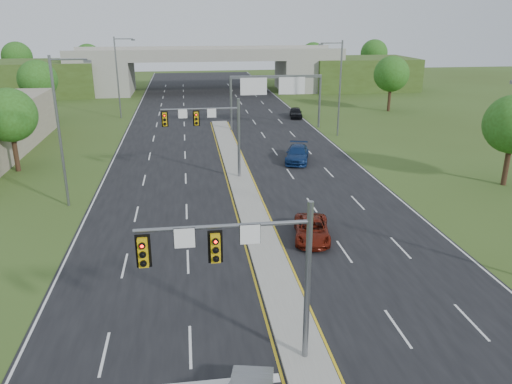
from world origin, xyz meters
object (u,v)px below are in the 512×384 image
at_px(sign_gantry, 275,87).
at_px(car_far_c, 296,112).
at_px(car_far_a, 312,229).
at_px(signal_mast_near, 251,261).
at_px(overpass, 207,73).
at_px(signal_mast_far, 212,126).
at_px(car_far_b, 297,154).

distance_m(sign_gantry, car_far_c, 9.36).
xyz_separation_m(car_far_a, car_far_c, (7.81, 40.32, 0.06)).
distance_m(signal_mast_near, overpass, 80.11).
distance_m(signal_mast_near, signal_mast_far, 25.00).
bearing_deg(overpass, car_far_c, -68.63).
height_order(signal_mast_near, car_far_b, signal_mast_near).
height_order(signal_mast_near, signal_mast_far, same).
xyz_separation_m(signal_mast_far, overpass, (2.26, 55.07, -1.17)).
distance_m(signal_mast_near, car_far_a, 13.48).
bearing_deg(car_far_b, overpass, 113.11).
height_order(signal_mast_far, car_far_c, signal_mast_far).
bearing_deg(sign_gantry, car_far_a, -95.98).
relative_size(signal_mast_near, sign_gantry, 0.60).
distance_m(car_far_b, car_far_c, 22.88).
bearing_deg(sign_gantry, car_far_b, -91.70).
bearing_deg(car_far_a, signal_mast_far, 123.23).
height_order(car_far_a, car_far_c, car_far_c).
bearing_deg(car_far_b, signal_mast_far, -135.55).
bearing_deg(signal_mast_near, overpass, 88.38).
bearing_deg(car_far_a, signal_mast_near, -104.07).
bearing_deg(sign_gantry, signal_mast_far, -114.11).
xyz_separation_m(overpass, car_far_a, (3.19, -68.43, -2.89)).
height_order(sign_gantry, car_far_b, sign_gantry).
xyz_separation_m(signal_mast_near, car_far_c, (13.26, 51.96, -4.00)).
bearing_deg(signal_mast_near, car_far_c, 75.68).
relative_size(overpass, car_far_c, 19.33).
relative_size(signal_mast_far, car_far_a, 1.50).
height_order(signal_mast_far, car_far_b, signal_mast_far).
height_order(signal_mast_far, overpass, overpass).
distance_m(signal_mast_far, car_far_a, 14.99).
relative_size(sign_gantry, car_far_a, 2.49).
distance_m(overpass, car_far_b, 50.95).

